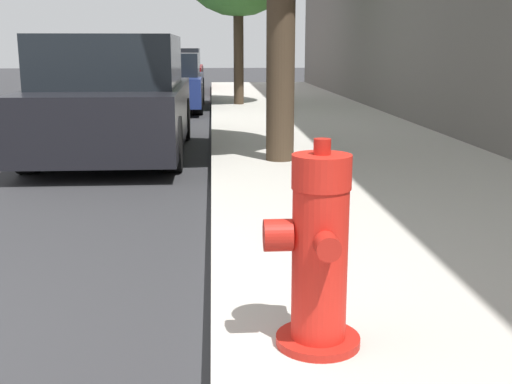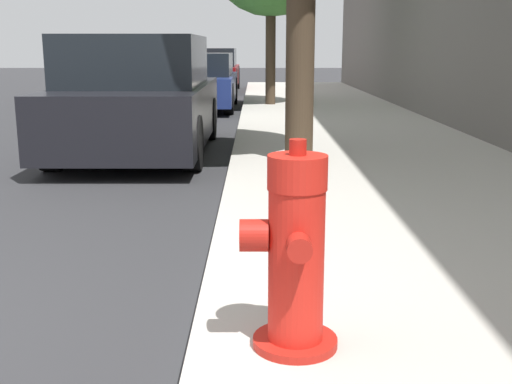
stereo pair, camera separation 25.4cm
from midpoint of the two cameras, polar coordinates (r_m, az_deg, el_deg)
name	(u,v)px [view 1 (the left image)]	position (r m, az deg, el deg)	size (l,w,h in m)	color
fire_hydrant	(318,254)	(2.52, 2.66, -5.57)	(0.39, 0.41, 0.84)	red
parked_car_near	(115,99)	(8.18, -13.31, 8.02)	(1.73, 3.95, 1.45)	black
parked_car_mid	(163,82)	(14.07, -8.83, 9.63)	(1.74, 3.84, 1.19)	navy
parked_car_far	(174,70)	(19.82, -7.64, 10.67)	(1.70, 3.94, 1.28)	maroon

